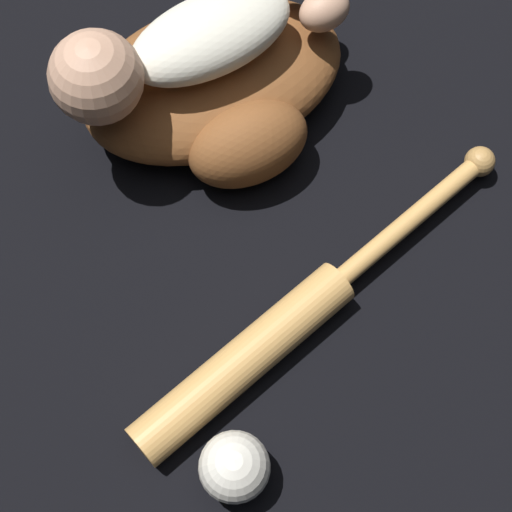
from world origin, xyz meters
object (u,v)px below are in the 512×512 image
at_px(baby_figure, 176,47).
at_px(baseball, 234,467).
at_px(baseball_glove, 219,89).
at_px(baseball_bat, 281,329).

relative_size(baby_figure, baseball, 4.88).
bearing_deg(baby_figure, baseball_glove, 167.20).
height_order(baseball_bat, baseball, baseball).
xyz_separation_m(baby_figure, baseball_bat, (-0.01, 0.33, -0.12)).
relative_size(baseball_bat, baseball, 6.89).
distance_m(baby_figure, baseball_bat, 0.35).
bearing_deg(baseball_bat, baseball, 51.45).
xyz_separation_m(baby_figure, baseball, (0.10, 0.47, -0.11)).
height_order(baseball_glove, baseball_bat, baseball_glove).
xyz_separation_m(baseball_glove, baby_figure, (0.05, -0.01, 0.10)).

